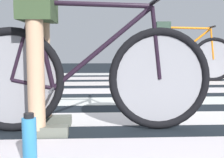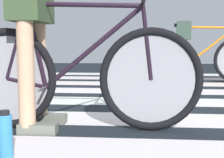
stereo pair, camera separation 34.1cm
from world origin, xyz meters
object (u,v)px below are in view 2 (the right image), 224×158
Objects in this scene: bicycle_1_of_2 at (77,75)px; bicycle_2_of_2 at (203,58)px; cyclist_2_of_2 at (184,43)px; water_bottle at (5,136)px; cyclist_1_of_2 at (33,35)px.

bicycle_1_of_2 and bicycle_2_of_2 have the same top height.
cyclist_2_of_2 is 3.69× the size of water_bottle.
water_bottle is at bearing -113.92° from bicycle_1_of_2.
bicycle_2_of_2 is 3.90m from water_bottle.
cyclist_1_of_2 is at bearing -110.14° from cyclist_2_of_2.
bicycle_1_of_2 is 3.23m from bicycle_2_of_2.
bicycle_1_of_2 is 1.00× the size of bicycle_2_of_2.
water_bottle is (-1.42, -3.52, -0.50)m from cyclist_2_of_2.
bicycle_2_of_2 is (1.78, 2.88, -0.28)m from cyclist_1_of_2.
cyclist_1_of_2 is (-0.31, -0.00, 0.28)m from bicycle_1_of_2.
water_bottle is (0.05, -0.60, -0.54)m from cyclist_1_of_2.
cyclist_2_of_2 is at bearing 62.66° from cyclist_1_of_2.
cyclist_2_of_2 is (1.16, 2.91, 0.24)m from bicycle_1_of_2.
cyclist_1_of_2 reaches higher than cyclist_2_of_2.
bicycle_2_of_2 is 6.65× the size of water_bottle.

